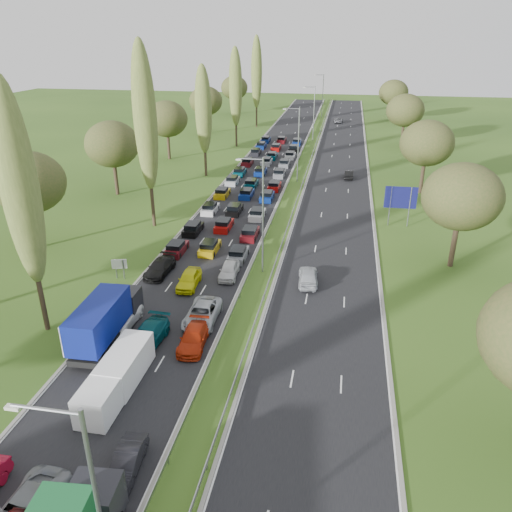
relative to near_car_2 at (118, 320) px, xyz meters
The scene contains 26 objects.
ground 50.89m from the near_car_2, 78.53° to the left, with size 260.00×260.00×0.00m, color #2D4E18.
near_carriageway 52.49m from the near_car_2, 86.32° to the left, with size 10.50×215.00×0.04m, color black.
far_carriageway 55.03m from the near_car_2, 72.15° to the left, with size 10.50×215.00×0.04m, color black.
central_reservation 53.34m from the near_car_2, 79.07° to the left, with size 2.36×215.00×0.32m.
lamp_columns 49.21m from the near_car_2, 78.07° to the left, with size 0.18×140.18×12.00m.
poplar_row 40.20m from the near_car_2, 98.79° to the left, with size 2.80×127.80×22.44m.
woodland_left 37.04m from the near_car_2, 116.75° to the left, with size 8.00×166.00×11.10m.
woodland_right 47.54m from the near_car_2, 50.97° to the left, with size 8.00×153.00×11.10m.
traffic_queue_fill 47.48m from the near_car_2, 85.96° to the left, with size 9.06×68.04×0.80m.
near_car_2 is the anchor object (origin of this frame).
near_car_3 10.48m from the near_car_2, 91.05° to the left, with size 2.05×5.05×1.47m, color black.
near_car_6 18.25m from the near_car_2, 80.11° to the right, with size 2.51×5.44×1.51m, color slate.
near_car_7 3.82m from the near_car_2, 29.92° to the right, with size 2.22×5.45×1.58m, color #05434C.
near_car_8 9.12m from the near_car_2, 66.93° to the left, with size 1.83×4.55×1.55m, color #CECF0D.
near_car_9 15.52m from the near_car_2, 63.87° to the right, with size 1.40×4.00×1.32m, color black.
near_car_10 7.02m from the near_car_2, 18.81° to the left, with size 2.56×5.55×1.54m, color #A7ABB0.
near_car_11 7.08m from the near_car_2, 10.84° to the right, with size 1.97×4.84×1.40m, color #A9240A.
near_car_12 13.14m from the near_car_2, 58.08° to the left, with size 1.75×4.34×1.48m, color silver.
far_car_0 18.63m from the near_car_2, 36.40° to the left, with size 1.88×4.68×1.60m, color #ACB0B6.
far_car_1 54.70m from the near_car_2, 70.13° to the left, with size 1.43×4.10×1.35m, color black.
far_car_2 110.67m from the near_car_2, 82.11° to the left, with size 2.17×4.71×1.31m, color slate.
blue_lorry 2.17m from the near_car_2, 93.12° to the right, with size 2.53×9.11×3.85m.
white_van_front 6.79m from the near_car_2, 60.08° to the right, with size 2.23×5.69×2.29m.
white_van_rear 9.34m from the near_car_2, 69.31° to the right, with size 2.17×5.54×2.23m.
info_sign 9.62m from the near_car_2, 113.20° to the left, with size 1.46×0.53×2.10m.
direction_sign 38.65m from the near_car_2, 49.54° to the left, with size 4.00×0.16×5.20m.
Camera 1 is at (12.10, -3.10, 22.78)m, focal length 35.00 mm.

